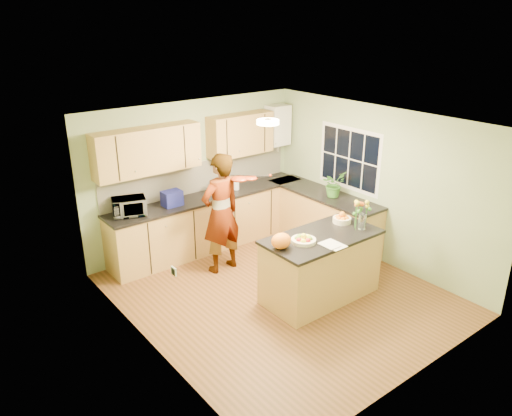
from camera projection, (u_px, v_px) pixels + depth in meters
floor at (279, 294)px, 7.22m from camera, size 4.50×4.50×0.00m
ceiling at (283, 123)px, 6.31m from camera, size 4.00×4.50×0.02m
wall_back at (194, 175)px, 8.42m from camera, size 4.00×0.02×2.50m
wall_front at (424, 279)px, 5.11m from camera, size 4.00×0.02×2.50m
wall_left at (147, 255)px, 5.62m from camera, size 0.02×4.50×2.50m
wall_right at (377, 185)px, 7.91m from camera, size 0.02×4.50×2.50m
back_counter at (210, 221)px, 8.54m from camera, size 3.64×0.62×0.94m
right_counter at (323, 218)px, 8.65m from camera, size 0.62×2.24×0.94m
splashback at (200, 177)px, 8.48m from camera, size 3.60×0.02×0.52m
upper_cabinets at (189, 143)px, 7.97m from camera, size 3.20×0.34×0.70m
boiler at (278, 125)px, 9.04m from camera, size 0.40×0.30×0.86m
window_right at (349, 159)px, 8.24m from camera, size 0.01×1.30×1.05m
light_switch at (174, 271)px, 5.17m from camera, size 0.02×0.09×0.09m
ceiling_lamp at (268, 122)px, 6.54m from camera, size 0.30×0.30×0.07m
peninsula_island at (321, 266)px, 7.00m from camera, size 1.67×0.85×0.95m
fruit_dish at (304, 239)px, 6.61m from camera, size 0.33×0.33×0.12m
orange_bowl at (342, 218)px, 7.22m from camera, size 0.27×0.27×0.16m
flower_vase at (363, 208)px, 6.92m from camera, size 0.26×0.26×0.48m
orange_bag at (281, 241)px, 6.42m from camera, size 0.28×0.24×0.21m
papers at (333, 245)px, 6.54m from camera, size 0.23×0.32×0.01m
violinist at (221, 213)px, 7.59m from camera, size 0.72×0.50×1.90m
violin at (240, 179)px, 7.34m from camera, size 0.66×0.57×0.16m
microwave at (129, 207)px, 7.51m from camera, size 0.57×0.47×0.27m
blue_box at (172, 198)px, 7.89m from camera, size 0.31×0.23×0.24m
kettle at (212, 189)px, 8.35m from camera, size 0.14×0.14×0.27m
jar_cream at (228, 186)px, 8.56m from camera, size 0.15×0.15×0.17m
jar_white at (236, 185)px, 8.61m from camera, size 0.10×0.10×0.15m
potted_plant at (334, 184)px, 8.24m from camera, size 0.42×0.38×0.43m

